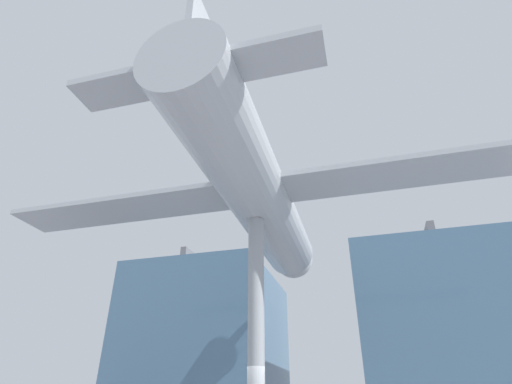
{
  "coord_description": "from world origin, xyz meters",
  "views": [
    {
      "loc": [
        3.27,
        -11.78,
        1.38
      ],
      "look_at": [
        0.0,
        0.0,
        8.14
      ],
      "focal_mm": 28.0,
      "sensor_mm": 36.0,
      "label": 1
    }
  ],
  "objects": [
    {
      "name": "glass_pavilion_left",
      "position": [
        -6.92,
        13.53,
        4.74
      ],
      "size": [
        8.43,
        10.31,
        10.05
      ],
      "color": "slate",
      "rests_on": "ground_plane"
    },
    {
      "name": "glass_pavilion_right",
      "position": [
        6.92,
        13.53,
        4.74
      ],
      "size": [
        8.43,
        10.31,
        10.05
      ],
      "color": "slate",
      "rests_on": "ground_plane"
    },
    {
      "name": "support_pylon_central",
      "position": [
        0.0,
        0.0,
        3.52
      ],
      "size": [
        0.5,
        0.5,
        7.05
      ],
      "color": "#999EA3",
      "rests_on": "ground_plane"
    },
    {
      "name": "suspended_airplane",
      "position": [
        -0.0,
        0.22,
        8.15
      ],
      "size": [
        19.13,
        14.23,
        3.7
      ],
      "rotation": [
        0.0,
        0.0,
        0.01
      ],
      "color": "#B2B7BC",
      "rests_on": "support_pylon_central"
    }
  ]
}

